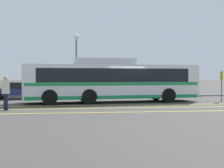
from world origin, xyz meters
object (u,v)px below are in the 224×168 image
object	(u,v)px
transit_bus	(112,81)
pedestrian_0	(6,91)
parked_car_1	(16,90)
bus_stop_sign	(222,82)
street_lamp	(76,52)

from	to	relation	value
transit_bus	pedestrian_0	distance (m)	7.71
parked_car_1	bus_stop_sign	size ratio (longest dim) A/B	1.80
transit_bus	bus_stop_sign	size ratio (longest dim) A/B	5.70
pedestrian_0	bus_stop_sign	distance (m)	14.78
parked_car_1	bus_stop_sign	xyz separation A→B (m)	(15.26, -4.52, 0.72)
parked_car_1	street_lamp	bearing A→B (deg)	118.80
street_lamp	parked_car_1	bearing A→B (deg)	-152.85
pedestrian_0	street_lamp	xyz separation A→B (m)	(3.86, 10.99, 2.96)
transit_bus	bus_stop_sign	bearing A→B (deg)	80.18
bus_stop_sign	street_lamp	xyz separation A→B (m)	(-10.37, 7.02, 2.63)
parked_car_1	bus_stop_sign	world-z (taller)	bus_stop_sign
transit_bus	street_lamp	size ratio (longest dim) A/B	2.25
bus_stop_sign	pedestrian_0	bearing A→B (deg)	-80.93
transit_bus	parked_car_1	world-z (taller)	transit_bus
street_lamp	pedestrian_0	bearing A→B (deg)	-109.37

